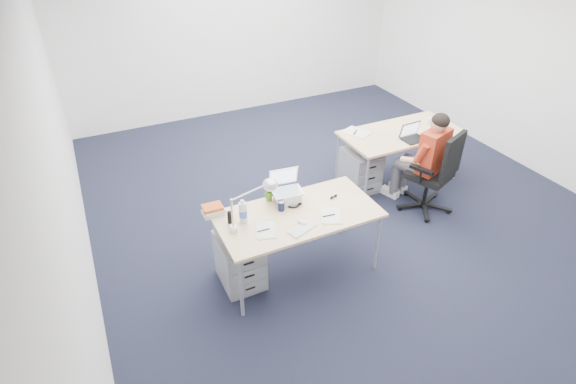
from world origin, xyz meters
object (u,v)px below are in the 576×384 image
at_px(desk_near, 298,217).
at_px(drawer_pedestal_far, 360,170).
at_px(water_bottle, 243,211).
at_px(sunglasses, 334,197).
at_px(can_koozie, 281,205).
at_px(office_chair, 429,188).
at_px(drawer_pedestal_near, 240,260).
at_px(book_stack, 213,210).
at_px(desk_lamp, 247,206).
at_px(desk_far, 401,135).
at_px(far_cup, 429,121).
at_px(computer_mouse, 302,222).
at_px(bear_figurine, 269,193).
at_px(silver_laptop, 287,188).
at_px(wireless_keyboard, 303,229).
at_px(dark_laptop, 415,132).
at_px(headphones, 293,203).
at_px(cordless_phone, 229,217).
at_px(seated_person, 422,159).

xyz_separation_m(desk_near, drawer_pedestal_far, (1.49, 1.08, -0.41)).
relative_size(water_bottle, sunglasses, 2.60).
distance_m(desk_near, can_koozie, 0.20).
distance_m(office_chair, drawer_pedestal_near, 2.59).
distance_m(book_stack, desk_lamp, 0.46).
bearing_deg(desk_far, far_cup, 3.90).
height_order(computer_mouse, far_cup, far_cup).
relative_size(office_chair, computer_mouse, 10.51).
bearing_deg(bear_figurine, office_chair, -10.13).
relative_size(silver_laptop, wireless_keyboard, 1.12).
bearing_deg(desk_lamp, book_stack, 128.71).
relative_size(desk_near, bear_figurine, 9.52).
distance_m(silver_laptop, wireless_keyboard, 0.50).
distance_m(silver_laptop, dark_laptop, 2.14).
bearing_deg(sunglasses, can_koozie, 163.66).
bearing_deg(drawer_pedestal_near, desk_far, 19.63).
distance_m(headphones, desk_lamp, 0.60).
height_order(computer_mouse, book_stack, book_stack).
height_order(desk_near, office_chair, office_chair).
bearing_deg(silver_laptop, desk_far, 27.77).
xyz_separation_m(computer_mouse, cordless_phone, (-0.62, 0.31, 0.05)).
bearing_deg(far_cup, office_chair, -125.76).
bearing_deg(drawer_pedestal_far, can_koozie, -149.24).
bearing_deg(drawer_pedestal_near, can_koozie, 3.70).
bearing_deg(seated_person, dark_laptop, 50.67).
bearing_deg(water_bottle, sunglasses, -1.20).
height_order(office_chair, wireless_keyboard, office_chair).
height_order(desk_far, dark_laptop, dark_laptop).
xyz_separation_m(office_chair, book_stack, (-2.74, 0.06, 0.47)).
relative_size(desk_near, computer_mouse, 15.45).
bearing_deg(bear_figurine, desk_far, 8.73).
relative_size(drawer_pedestal_far, silver_laptop, 1.69).
relative_size(desk_near, cordless_phone, 11.71).
height_order(wireless_keyboard, sunglasses, sunglasses).
height_order(seated_person, cordless_phone, seated_person).
height_order(desk_near, cordless_phone, cordless_phone).
bearing_deg(desk_lamp, office_chair, 11.33).
distance_m(water_bottle, far_cup, 3.23).
bearing_deg(desk_lamp, sunglasses, 9.43).
height_order(wireless_keyboard, desk_lamp, desk_lamp).
distance_m(drawer_pedestal_far, sunglasses, 1.51).
height_order(desk_near, book_stack, book_stack).
relative_size(drawer_pedestal_far, desk_lamp, 1.13).
bearing_deg(can_koozie, sunglasses, -3.92).
distance_m(desk_near, sunglasses, 0.47).
xyz_separation_m(headphones, sunglasses, (0.44, -0.07, -0.00)).
bearing_deg(cordless_phone, drawer_pedestal_far, 30.31).
bearing_deg(drawer_pedestal_near, headphones, 5.94).
relative_size(desk_lamp, dark_laptop, 1.63).
height_order(headphones, book_stack, book_stack).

